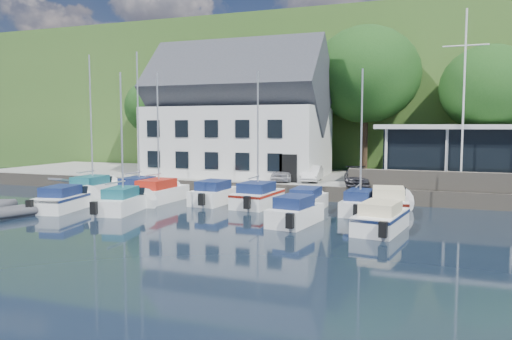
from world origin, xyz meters
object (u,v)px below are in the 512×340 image
Objects in this scene: boat_r1_0 at (91,133)px; boat_r2_3 at (295,210)px; club_pavilion at (477,154)px; boat_r2_1 at (122,135)px; dinghy_1 at (7,211)px; boat_r2_4 at (381,216)px; harbor_building at (238,122)px; car_dgrey at (357,176)px; car_silver at (285,173)px; boat_r1_7 at (389,201)px; boat_r1_6 at (361,140)px; car_white at (312,173)px; boat_r1_3 at (215,192)px; flagpole at (464,100)px; car_blue at (398,174)px; boat_r1_2 at (158,132)px; boat_r1_4 at (258,131)px; boat_r1_1 at (138,131)px; boat_r2_0 at (64,198)px; boat_r1_5 at (307,199)px.

boat_r1_0 is 17.41m from boat_r2_3.
boat_r1_0 is at bearing -161.88° from club_pavilion.
dinghy_1 is at bearing -152.16° from boat_r2_1.
club_pavilion reaches higher than boat_r2_4.
harbor_building is 13.74m from boat_r2_1.
car_dgrey is 18.81m from boat_r1_0.
club_pavilion is 2.23× the size of boat_r2_4.
dinghy_1 is at bearing -145.51° from club_pavilion.
car_silver is 9.90m from boat_r1_7.
boat_r1_6 is at bearing 42.17° from dinghy_1.
car_white reaches higher than boat_r1_3.
boat_r2_4 is (11.05, -5.04, -0.04)m from boat_r1_3.
flagpole is 1.33× the size of boat_r1_6.
boat_r1_7 is at bearing -97.59° from car_blue.
boat_r1_6 reaches higher than club_pavilion.
boat_r2_4 is (20.58, -5.01, -3.78)m from boat_r1_0.
boat_r2_4 is at bearing -111.78° from flagpole.
boat_r2_1 is at bearing -171.67° from boat_r2_3.
car_white reaches higher than boat_r2_3.
boat_r1_0 is (-17.89, -5.02, 2.92)m from car_dgrey.
boat_r1_2 is at bearing -166.65° from boat_r1_3.
boat_r1_2 reaches higher than car_dgrey.
club_pavilion is at bearing 11.46° from car_dgrey.
dinghy_1 is (-11.57, -8.39, -4.32)m from boat_r1_4.
car_dgrey is at bearing -156.45° from club_pavilion.
dinghy_1 is (-19.50, -14.75, -1.35)m from car_blue.
boat_r1_1 is 1.63× the size of boat_r1_3.
car_blue is 12.62m from boat_r1_3.
boat_r2_0 is 14.14m from boat_r2_3.
car_dgrey is at bearing 176.22° from flagpole.
boat_r1_7 is at bearing -3.48° from boat_r1_0.
boat_r2_0 is (-12.32, -11.43, -0.84)m from car_white.
boat_r1_6 is at bearing 3.09° from boat_r1_2.
car_white is 0.85× the size of car_blue.
club_pavilion is at bearing 52.83° from boat_r1_7.
boat_r1_1 is 15.08m from boat_r1_6.
car_silver is 7.97m from car_blue.
car_dgrey is 0.43× the size of boat_r1_4.
boat_r1_1 is at bearing 177.42° from boat_r1_5.
harbor_building reaches higher than club_pavilion.
club_pavilion reaches higher than car_blue.
boat_r1_4 is 6.40m from boat_r1_6.
boat_r1_1 reaches higher than car_silver.
boat_r1_1 reaches higher than boat_r1_0.
boat_r2_4 is at bearing -46.78° from harbor_building.
harbor_building reaches higher than boat_r2_1.
boat_r1_5 is 4.27m from boat_r2_3.
car_blue is 21.73m from boat_r2_0.
car_blue is at bearing 19.33° from boat_r1_1.
boat_r1_4 is (-5.33, -5.14, 3.09)m from car_dgrey.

